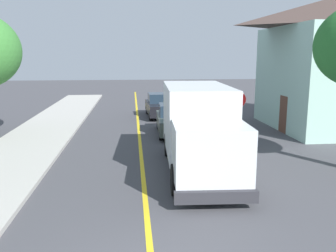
{
  "coord_description": "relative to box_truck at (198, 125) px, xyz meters",
  "views": [
    {
      "loc": [
        -0.33,
        -5.3,
        4.36
      ],
      "look_at": [
        1.15,
        9.6,
        1.4
      ],
      "focal_mm": 38.44,
      "sensor_mm": 36.0,
      "label": 1
    }
  ],
  "objects": [
    {
      "name": "parked_car_near",
      "position": [
        -0.2,
        6.45,
        -0.97
      ],
      "size": [
        1.92,
        4.45,
        1.67
      ],
      "color": "#4C564C",
      "rests_on": "ground"
    },
    {
      "name": "box_truck",
      "position": [
        0.0,
        0.0,
        0.0
      ],
      "size": [
        2.73,
        7.28,
        3.2
      ],
      "color": "silver",
      "rests_on": "ground"
    },
    {
      "name": "stop_sign",
      "position": [
        2.59,
        3.57,
        0.09
      ],
      "size": [
        0.8,
        0.1,
        2.65
      ],
      "color": "gray",
      "rests_on": "ground"
    },
    {
      "name": "centre_line_yellow",
      "position": [
        -2.15,
        2.08,
        -1.76
      ],
      "size": [
        0.16,
        56.0,
        0.01
      ],
      "primitive_type": "cube",
      "color": "gold",
      "rests_on": "ground"
    },
    {
      "name": "parked_car_mid",
      "position": [
        -0.54,
        12.28,
        -0.97
      ],
      "size": [
        1.95,
        4.46,
        1.67
      ],
      "color": "black",
      "rests_on": "ground"
    }
  ]
}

